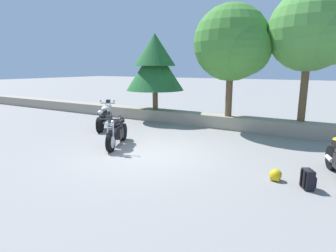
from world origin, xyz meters
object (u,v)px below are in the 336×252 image
at_px(motorcycle_white_near_left, 105,117).
at_px(rider_backpack, 308,178).
at_px(pine_tree_far_left, 155,63).
at_px(rider_helmet, 276,175).
at_px(leafy_tree_mid_left, 234,44).
at_px(leafy_tree_mid_right, 314,32).
at_px(motorcycle_black_centre, 117,132).

relative_size(motorcycle_white_near_left, rider_backpack, 4.03).
bearing_deg(motorcycle_white_near_left, rider_backpack, -16.43).
bearing_deg(pine_tree_far_left, rider_helmet, -37.32).
distance_m(motorcycle_white_near_left, rider_backpack, 8.47).
relative_size(rider_backpack, rider_helmet, 1.68).
height_order(rider_backpack, rider_helmet, rider_backpack).
distance_m(pine_tree_far_left, leafy_tree_mid_left, 4.04).
height_order(motorcycle_white_near_left, leafy_tree_mid_right, leafy_tree_mid_right).
xyz_separation_m(motorcycle_white_near_left, leafy_tree_mid_right, (7.59, 2.92, 3.37)).
distance_m(rider_backpack, leafy_tree_mid_left, 6.84).
distance_m(motorcycle_white_near_left, motorcycle_black_centre, 2.92).
bearing_deg(pine_tree_far_left, motorcycle_white_near_left, -105.92).
height_order(motorcycle_black_centre, rider_helmet, motorcycle_black_centre).
xyz_separation_m(rider_helmet, leafy_tree_mid_left, (-2.67, 4.84, 3.38)).
xyz_separation_m(motorcycle_black_centre, leafy_tree_mid_right, (5.33, 4.77, 3.37)).
bearing_deg(motorcycle_black_centre, rider_backpack, -5.30).
distance_m(motorcycle_black_centre, leafy_tree_mid_left, 5.93).
bearing_deg(pine_tree_far_left, rider_backpack, -35.36).
bearing_deg(motorcycle_black_centre, leafy_tree_mid_right, 41.83).
height_order(motorcycle_black_centre, rider_backpack, motorcycle_black_centre).
xyz_separation_m(rider_helmet, leafy_tree_mid_right, (0.15, 5.18, 3.72)).
relative_size(rider_helmet, leafy_tree_mid_right, 0.06).
height_order(pine_tree_far_left, leafy_tree_mid_right, leafy_tree_mid_right).
height_order(motorcycle_white_near_left, rider_helmet, motorcycle_white_near_left).
bearing_deg(rider_backpack, leafy_tree_mid_right, 95.69).
xyz_separation_m(pine_tree_far_left, leafy_tree_mid_left, (3.97, -0.22, 0.71)).
bearing_deg(rider_helmet, pine_tree_far_left, 142.68).
distance_m(pine_tree_far_left, leafy_tree_mid_right, 6.87).
distance_m(rider_backpack, leafy_tree_mid_right, 6.45).
distance_m(motorcycle_white_near_left, leafy_tree_mid_left, 6.22).
relative_size(motorcycle_black_centre, leafy_tree_mid_left, 0.42).
relative_size(motorcycle_black_centre, rider_backpack, 4.13).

